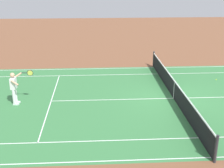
% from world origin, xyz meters
% --- Properties ---
extents(ground_plane, '(60.00, 60.00, 0.00)m').
position_xyz_m(ground_plane, '(0.00, 0.00, 0.00)').
color(ground_plane, brown).
extents(court_slab, '(24.20, 11.40, 0.00)m').
position_xyz_m(court_slab, '(0.00, 0.00, 0.00)').
color(court_slab, '#387A42').
rests_on(court_slab, ground_plane).
extents(court_line_markings, '(23.85, 11.05, 0.01)m').
position_xyz_m(court_line_markings, '(0.00, 0.00, 0.00)').
color(court_line_markings, white).
rests_on(court_line_markings, ground_plane).
extents(tennis_net, '(0.10, 11.70, 1.08)m').
position_xyz_m(tennis_net, '(0.00, 0.00, 0.49)').
color(tennis_net, '#2D2D33').
rests_on(tennis_net, ground_plane).
extents(tennis_player_near, '(1.10, 0.78, 1.70)m').
position_xyz_m(tennis_player_near, '(8.11, 0.24, 0.93)').
color(tennis_player_near, white).
rests_on(tennis_player_near, ground_plane).
extents(tennis_ball, '(0.07, 0.07, 0.07)m').
position_xyz_m(tennis_ball, '(-3.34, -2.71, 0.03)').
color(tennis_ball, '#CCE01E').
rests_on(tennis_ball, ground_plane).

